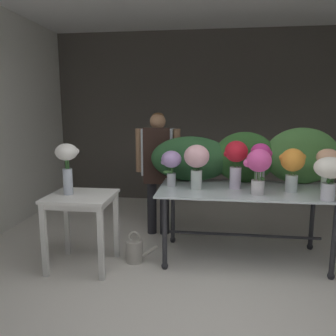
{
  "coord_description": "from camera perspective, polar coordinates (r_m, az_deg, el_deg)",
  "views": [
    {
      "loc": [
        0.03,
        -1.95,
        1.61
      ],
      "look_at": [
        -0.41,
        1.4,
        1.01
      ],
      "focal_mm": 35.54,
      "sensor_mm": 36.0,
      "label": 1
    }
  ],
  "objects": [
    {
      "name": "ground_plane",
      "position": [
        4.23,
        6.67,
        -12.42
      ],
      "size": [
        8.66,
        8.66,
        0.0
      ],
      "primitive_type": "plane",
      "color": "silver"
    },
    {
      "name": "wall_back",
      "position": [
        5.89,
        7.25,
        8.45
      ],
      "size": [
        5.5,
        0.12,
        2.92
      ],
      "primitive_type": "cube",
      "color": "#4C4742",
      "rests_on": "ground"
    },
    {
      "name": "display_table_glass",
      "position": [
        3.64,
        12.97,
        -5.32
      ],
      "size": [
        1.82,
        0.9,
        0.79
      ],
      "color": "silver",
      "rests_on": "ground"
    },
    {
      "name": "side_table_white",
      "position": [
        3.5,
        -14.64,
        -6.22
      ],
      "size": [
        0.65,
        0.6,
        0.77
      ],
      "color": "white",
      "rests_on": "ground"
    },
    {
      "name": "florist",
      "position": [
        4.22,
        -1.75,
        1.14
      ],
      "size": [
        0.57,
        0.24,
        1.57
      ],
      "color": "#232328",
      "rests_on": "ground"
    },
    {
      "name": "foliage_backdrop",
      "position": [
        3.89,
        12.49,
        1.77
      ],
      "size": [
        2.11,
        0.32,
        0.63
      ],
      "color": "#28562D",
      "rests_on": "display_table_glass"
    },
    {
      "name": "vase_blush_tulips",
      "position": [
        3.46,
        4.93,
        1.18
      ],
      "size": [
        0.26,
        0.26,
        0.47
      ],
      "color": "silver",
      "rests_on": "display_table_glass"
    },
    {
      "name": "vase_ivory_snapdragons",
      "position": [
        3.36,
        26.05,
        -0.71
      ],
      "size": [
        0.28,
        0.28,
        0.41
      ],
      "color": "silver",
      "rests_on": "display_table_glass"
    },
    {
      "name": "vase_fuchsia_carnations",
      "position": [
        3.35,
        15.23,
        0.28
      ],
      "size": [
        0.27,
        0.24,
        0.45
      ],
      "color": "silver",
      "rests_on": "display_table_glass"
    },
    {
      "name": "vase_magenta_freesia",
      "position": [
        3.65,
        15.6,
        1.31
      ],
      "size": [
        0.23,
        0.21,
        0.48
      ],
      "color": "silver",
      "rests_on": "display_table_glass"
    },
    {
      "name": "vase_crimson_dahlias",
      "position": [
        3.55,
        11.6,
        1.58
      ],
      "size": [
        0.25,
        0.24,
        0.51
      ],
      "color": "silver",
      "rests_on": "display_table_glass"
    },
    {
      "name": "vase_lilac_peonies",
      "position": [
        3.59,
        0.55,
        0.81
      ],
      "size": [
        0.23,
        0.22,
        0.39
      ],
      "color": "silver",
      "rests_on": "display_table_glass"
    },
    {
      "name": "vase_sunset_lilies",
      "position": [
        3.57,
        20.55,
        0.5
      ],
      "size": [
        0.26,
        0.24,
        0.45
      ],
      "color": "silver",
      "rests_on": "display_table_glass"
    },
    {
      "name": "vase_peach_ranunculus",
      "position": [
        3.77,
        25.65,
        0.84
      ],
      "size": [
        0.22,
        0.22,
        0.43
      ],
      "color": "silver",
      "rests_on": "display_table_glass"
    },
    {
      "name": "vase_white_roses_tall",
      "position": [
        3.45,
        -16.96,
        1.19
      ],
      "size": [
        0.23,
        0.22,
        0.51
      ],
      "color": "silver",
      "rests_on": "side_table_white"
    },
    {
      "name": "watering_can",
      "position": [
        3.67,
        -5.69,
        -13.88
      ],
      "size": [
        0.35,
        0.18,
        0.34
      ],
      "color": "#B7B2A8",
      "rests_on": "ground"
    }
  ]
}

